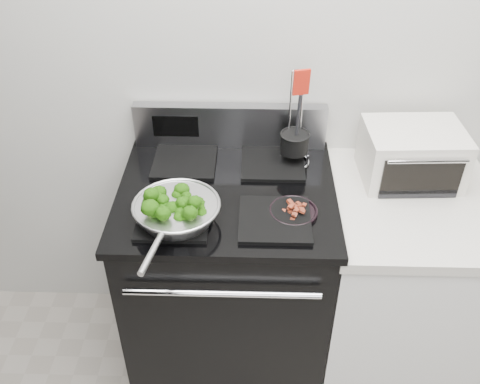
{
  "coord_description": "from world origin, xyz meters",
  "views": [
    {
      "loc": [
        -0.21,
        -0.13,
        2.11
      ],
      "look_at": [
        -0.25,
        1.36,
        0.98
      ],
      "focal_mm": 40.0,
      "sensor_mm": 36.0,
      "label": 1
    }
  ],
  "objects_px": {
    "skillet": "(176,211)",
    "utensil_holder": "(294,148)",
    "gas_range": "(228,278)",
    "bacon_plate": "(293,209)",
    "toaster_oven": "(412,154)"
  },
  "relations": [
    {
      "from": "gas_range",
      "to": "bacon_plate",
      "type": "distance_m",
      "value": 0.55
    },
    {
      "from": "utensil_holder",
      "to": "toaster_oven",
      "type": "xyz_separation_m",
      "value": [
        0.44,
        -0.04,
        0.0
      ]
    },
    {
      "from": "utensil_holder",
      "to": "gas_range",
      "type": "bearing_deg",
      "value": -158.52
    },
    {
      "from": "bacon_plate",
      "to": "utensil_holder",
      "type": "height_order",
      "value": "utensil_holder"
    },
    {
      "from": "gas_range",
      "to": "utensil_holder",
      "type": "relative_size",
      "value": 2.88
    },
    {
      "from": "skillet",
      "to": "bacon_plate",
      "type": "bearing_deg",
      "value": 20.14
    },
    {
      "from": "utensil_holder",
      "to": "toaster_oven",
      "type": "distance_m",
      "value": 0.44
    },
    {
      "from": "gas_range",
      "to": "toaster_oven",
      "type": "xyz_separation_m",
      "value": [
        0.68,
        0.14,
        0.53
      ]
    },
    {
      "from": "skillet",
      "to": "utensil_holder",
      "type": "distance_m",
      "value": 0.55
    },
    {
      "from": "skillet",
      "to": "toaster_oven",
      "type": "distance_m",
      "value": 0.9
    },
    {
      "from": "utensil_holder",
      "to": "toaster_oven",
      "type": "relative_size",
      "value": 1.07
    },
    {
      "from": "gas_range",
      "to": "bacon_plate",
      "type": "relative_size",
      "value": 6.76
    },
    {
      "from": "gas_range",
      "to": "bacon_plate",
      "type": "height_order",
      "value": "gas_range"
    },
    {
      "from": "skillet",
      "to": "bacon_plate",
      "type": "height_order",
      "value": "skillet"
    },
    {
      "from": "bacon_plate",
      "to": "toaster_oven",
      "type": "distance_m",
      "value": 0.53
    }
  ]
}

